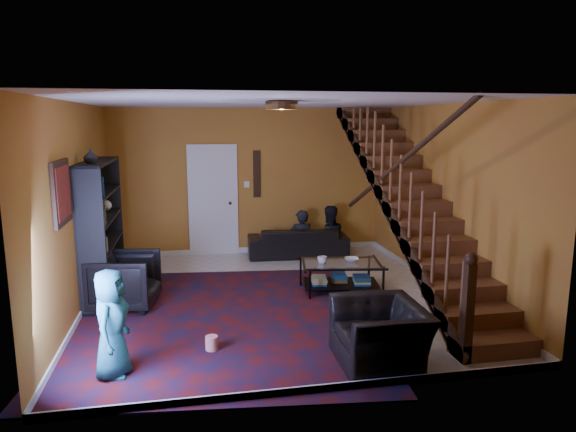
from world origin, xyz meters
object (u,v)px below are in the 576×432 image
object	(u,v)px
bookshelf	(102,232)
coffee_table	(341,275)
sofa	(298,242)
armchair_right	(380,335)
armchair_left	(125,281)

from	to	relation	value
bookshelf	coffee_table	distance (m)	3.59
coffee_table	bookshelf	bearing A→B (deg)	172.24
bookshelf	sofa	size ratio (longest dim) A/B	1.06
bookshelf	coffee_table	bearing A→B (deg)	-7.76
bookshelf	armchair_right	bearing A→B (deg)	-41.71
armchair_left	armchair_right	size ratio (longest dim) A/B	0.85
sofa	armchair_left	distance (m)	3.72
sofa	coffee_table	size ratio (longest dim) A/B	1.48
armchair_right	coffee_table	distance (m)	2.39
bookshelf	coffee_table	world-z (taller)	bookshelf
armchair_right	coffee_table	world-z (taller)	armchair_right
bookshelf	coffee_table	xyz separation A→B (m)	(3.48, -0.47, -0.71)
armchair_left	armchair_right	xyz separation A→B (m)	(2.84, -2.26, -0.06)
armchair_left	armchair_right	world-z (taller)	armchair_left
armchair_left	coffee_table	bearing A→B (deg)	-77.71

